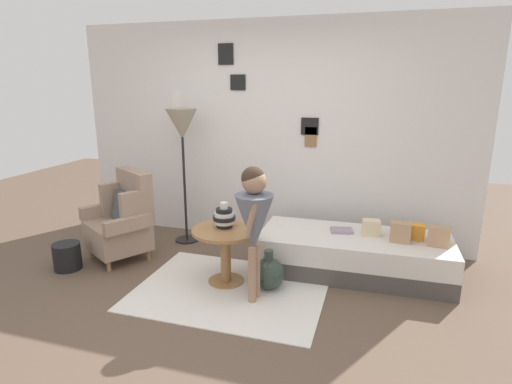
{
  "coord_description": "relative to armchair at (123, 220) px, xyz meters",
  "views": [
    {
      "loc": [
        1.31,
        -2.85,
        1.9
      ],
      "look_at": [
        0.15,
        0.95,
        0.85
      ],
      "focal_mm": 29.2,
      "sensor_mm": 36.0,
      "label": 1
    }
  ],
  "objects": [
    {
      "name": "demijohn_near",
      "position": [
        1.73,
        -0.25,
        -0.28
      ],
      "size": [
        0.3,
        0.3,
        0.39
      ],
      "color": "#2D3D33",
      "rests_on": "ground"
    },
    {
      "name": "book_on_daybed",
      "position": [
        2.33,
        0.42,
        -0.02
      ],
      "size": [
        0.25,
        0.2,
        0.03
      ],
      "primitive_type": "cube",
      "rotation": [
        0.0,
        0.0,
        0.22
      ],
      "color": "gray",
      "rests_on": "daybed"
    },
    {
      "name": "daybed",
      "position": [
        2.47,
        0.35,
        -0.24
      ],
      "size": [
        1.91,
        0.83,
        0.4
      ],
      "color": "#4C4742",
      "rests_on": "ground"
    },
    {
      "name": "pillow_back",
      "position": [
        2.9,
        0.3,
        0.06
      ],
      "size": [
        0.2,
        0.13,
        0.2
      ],
      "primitive_type": "cube",
      "rotation": [
        0.0,
        0.0,
        -0.08
      ],
      "color": "tan",
      "rests_on": "daybed"
    },
    {
      "name": "ground_plane",
      "position": [
        1.36,
        -0.87,
        -0.44
      ],
      "size": [
        12.0,
        12.0,
        0.0
      ],
      "primitive_type": "plane",
      "color": "brown"
    },
    {
      "name": "floor_lamp",
      "position": [
        0.43,
        0.65,
        0.93
      ],
      "size": [
        0.37,
        0.37,
        1.61
      ],
      "color": "black",
      "rests_on": "ground"
    },
    {
      "name": "pillow_extra",
      "position": [
        2.62,
        0.4,
        0.04
      ],
      "size": [
        0.19,
        0.14,
        0.16
      ],
      "primitive_type": "cube",
      "rotation": [
        0.0,
        0.0,
        0.15
      ],
      "color": "beige",
      "rests_on": "daybed"
    },
    {
      "name": "armchair",
      "position": [
        0.0,
        0.0,
        0.0
      ],
      "size": [
        0.9,
        0.84,
        0.97
      ],
      "color": "#9E7042",
      "rests_on": "ground"
    },
    {
      "name": "rug",
      "position": [
        1.4,
        -0.4,
        -0.43
      ],
      "size": [
        1.75,
        1.34,
        0.01
      ],
      "primitive_type": "cube",
      "color": "silver",
      "rests_on": "ground"
    },
    {
      "name": "magazine_basket",
      "position": [
        -0.4,
        -0.45,
        -0.3
      ],
      "size": [
        0.28,
        0.28,
        0.28
      ],
      "primitive_type": "cylinder",
      "color": "black",
      "rests_on": "ground"
    },
    {
      "name": "side_table",
      "position": [
        1.3,
        -0.25,
        -0.04
      ],
      "size": [
        0.64,
        0.64,
        0.55
      ],
      "color": "#9E7042",
      "rests_on": "ground"
    },
    {
      "name": "gallery_wall",
      "position": [
        1.36,
        1.08,
        0.86
      ],
      "size": [
        4.8,
        0.12,
        2.6
      ],
      "color": "silver",
      "rests_on": "ground"
    },
    {
      "name": "vase_striped",
      "position": [
        1.27,
        -0.19,
        0.21
      ],
      "size": [
        0.22,
        0.22,
        0.24
      ],
      "color": "black",
      "rests_on": "side_table"
    },
    {
      "name": "person_child",
      "position": [
        1.67,
        -0.49,
        0.35
      ],
      "size": [
        0.34,
        0.34,
        1.23
      ],
      "color": "#A37A60",
      "rests_on": "ground"
    },
    {
      "name": "pillow_mid",
      "position": [
        3.04,
        0.43,
        0.04
      ],
      "size": [
        0.19,
        0.13,
        0.15
      ],
      "primitive_type": "cube",
      "rotation": [
        0.0,
        0.0,
        -0.06
      ],
      "color": "orange",
      "rests_on": "daybed"
    },
    {
      "name": "pillow_head",
      "position": [
        3.24,
        0.3,
        0.06
      ],
      "size": [
        0.2,
        0.14,
        0.19
      ],
      "primitive_type": "cube",
      "rotation": [
        0.0,
        0.0,
        -0.12
      ],
      "color": "tan",
      "rests_on": "daybed"
    }
  ]
}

